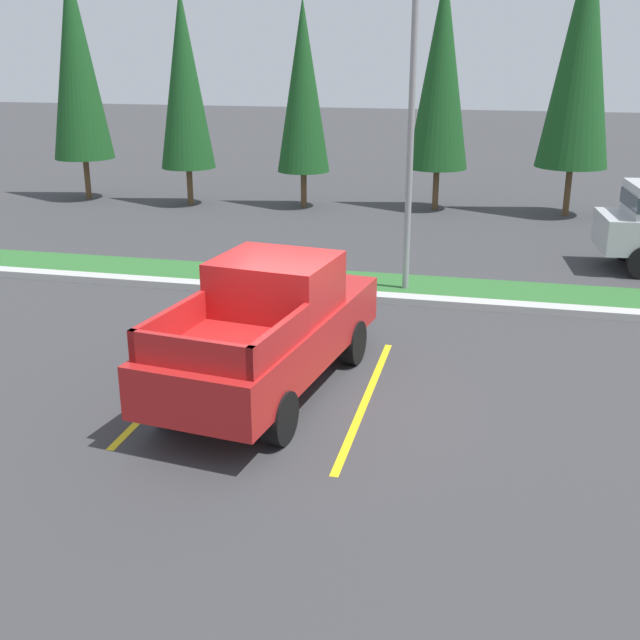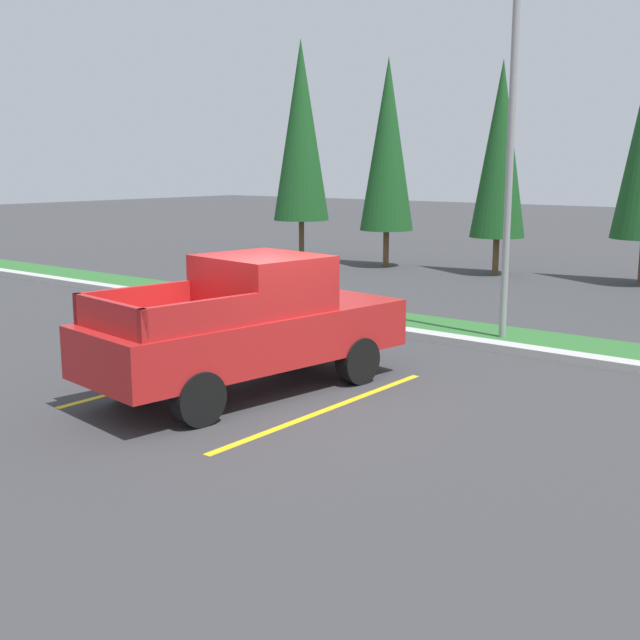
{
  "view_description": "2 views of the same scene",
  "coord_description": "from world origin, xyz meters",
  "px_view_note": "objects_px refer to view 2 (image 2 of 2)",
  "views": [
    {
      "loc": [
        2.77,
        -11.02,
        5.17
      ],
      "look_at": [
        -0.01,
        1.01,
        0.88
      ],
      "focal_mm": 44.37,
      "sensor_mm": 36.0,
      "label": 1
    },
    {
      "loc": [
        7.79,
        -8.79,
        3.46
      ],
      "look_at": [
        -0.03,
        1.06,
        1.03
      ],
      "focal_mm": 45.21,
      "sensor_mm": 36.0,
      "label": 2
    }
  ],
  "objects_px": {
    "cypress_tree_center": "(500,150)",
    "cypress_tree_leftmost": "(301,131)",
    "pickup_truck_main": "(251,325)",
    "cypress_tree_left_inner": "(388,145)",
    "street_light": "(508,123)"
  },
  "relations": [
    {
      "from": "cypress_tree_center",
      "to": "pickup_truck_main",
      "type": "bearing_deg",
      "value": -77.83
    },
    {
      "from": "cypress_tree_leftmost",
      "to": "cypress_tree_center",
      "type": "bearing_deg",
      "value": 1.92
    },
    {
      "from": "pickup_truck_main",
      "to": "street_light",
      "type": "relative_size",
      "value": 0.74
    },
    {
      "from": "street_light",
      "to": "cypress_tree_leftmost",
      "type": "relative_size",
      "value": 0.93
    },
    {
      "from": "cypress_tree_leftmost",
      "to": "street_light",
      "type": "bearing_deg",
      "value": -35.3
    },
    {
      "from": "pickup_truck_main",
      "to": "cypress_tree_center",
      "type": "bearing_deg",
      "value": 102.17
    },
    {
      "from": "pickup_truck_main",
      "to": "cypress_tree_left_inner",
      "type": "xyz_separation_m",
      "value": [
        -7.11,
        14.34,
        3.09
      ]
    },
    {
      "from": "cypress_tree_leftmost",
      "to": "cypress_tree_left_inner",
      "type": "bearing_deg",
      "value": -2.86
    },
    {
      "from": "street_light",
      "to": "cypress_tree_leftmost",
      "type": "height_order",
      "value": "cypress_tree_leftmost"
    },
    {
      "from": "pickup_truck_main",
      "to": "cypress_tree_leftmost",
      "type": "bearing_deg",
      "value": 127.29
    },
    {
      "from": "cypress_tree_leftmost",
      "to": "cypress_tree_center",
      "type": "height_order",
      "value": "cypress_tree_leftmost"
    },
    {
      "from": "cypress_tree_leftmost",
      "to": "cypress_tree_left_inner",
      "type": "distance_m",
      "value": 4.01
    },
    {
      "from": "pickup_truck_main",
      "to": "cypress_tree_left_inner",
      "type": "height_order",
      "value": "cypress_tree_left_inner"
    },
    {
      "from": "street_light",
      "to": "cypress_tree_leftmost",
      "type": "xyz_separation_m",
      "value": [
        -12.48,
        8.83,
        0.44
      ]
    },
    {
      "from": "cypress_tree_center",
      "to": "cypress_tree_leftmost",
      "type": "bearing_deg",
      "value": -178.08
    }
  ]
}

